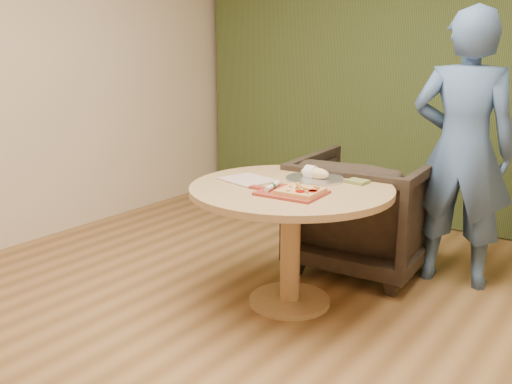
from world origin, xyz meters
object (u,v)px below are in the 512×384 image
at_px(cutlery_roll, 272,186).
at_px(bread_roll, 314,173).
at_px(pizza_paddle, 290,193).
at_px(flatbread_pizza, 301,191).
at_px(serving_tray, 315,179).
at_px(person_standing, 462,151).
at_px(pedestal_table, 291,209).
at_px(armchair, 365,207).

height_order(cutlery_roll, bread_roll, bread_roll).
distance_m(pizza_paddle, flatbread_pizza, 0.07).
bearing_deg(flatbread_pizza, bread_roll, 110.09).
bearing_deg(cutlery_roll, serving_tray, 69.46).
bearing_deg(pizza_paddle, bread_roll, 96.64).
bearing_deg(pizza_paddle, person_standing, 57.57).
distance_m(pizza_paddle, person_standing, 1.26).
relative_size(cutlery_roll, serving_tray, 0.56).
bearing_deg(serving_tray, person_standing, 47.58).
relative_size(pedestal_table, flatbread_pizza, 5.17).
distance_m(pizza_paddle, serving_tray, 0.38).
height_order(flatbread_pizza, cutlery_roll, flatbread_pizza).
xyz_separation_m(pizza_paddle, flatbread_pizza, (0.07, 0.01, 0.02)).
relative_size(flatbread_pizza, bread_roll, 1.21).
bearing_deg(person_standing, pizza_paddle, 52.23).
height_order(serving_tray, bread_roll, bread_roll).
height_order(pizza_paddle, person_standing, person_standing).
height_order(flatbread_pizza, armchair, armchair).
height_order(flatbread_pizza, bread_roll, bread_roll).
height_order(armchair, person_standing, person_standing).
height_order(pizza_paddle, flatbread_pizza, flatbread_pizza).
distance_m(flatbread_pizza, person_standing, 1.23).
bearing_deg(serving_tray, armchair, 83.44).
xyz_separation_m(serving_tray, bread_roll, (-0.01, 0.00, 0.04)).
bearing_deg(pedestal_table, armchair, 82.59).
bearing_deg(armchair, pedestal_table, 78.29).
height_order(serving_tray, person_standing, person_standing).
bearing_deg(person_standing, serving_tray, 38.71).
distance_m(pedestal_table, pizza_paddle, 0.24).
bearing_deg(armchair, person_standing, -171.82).
height_order(pedestal_table, armchair, armchair).
height_order(flatbread_pizza, person_standing, person_standing).
height_order(cutlery_roll, armchair, armchair).
xyz_separation_m(pizza_paddle, bread_roll, (-0.07, 0.37, 0.04)).
relative_size(flatbread_pizza, serving_tray, 0.65).
xyz_separation_m(flatbread_pizza, bread_roll, (-0.13, 0.37, 0.02)).
bearing_deg(bread_roll, serving_tray, 0.00).
xyz_separation_m(pedestal_table, serving_tray, (0.04, 0.21, 0.15)).
bearing_deg(serving_tray, pedestal_table, -99.81).
height_order(pizza_paddle, bread_roll, bread_roll).
height_order(cutlery_roll, person_standing, person_standing).
bearing_deg(person_standing, bread_roll, 38.33).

